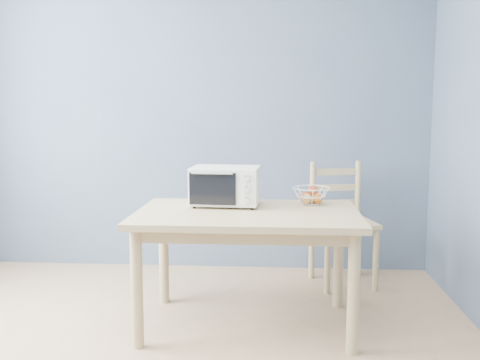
# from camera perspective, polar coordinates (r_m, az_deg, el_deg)

# --- Properties ---
(room) EXTENTS (4.01, 4.51, 2.61)m
(room) POSITION_cam_1_polar(r_m,az_deg,el_deg) (2.45, -12.97, 5.29)
(room) COLOR tan
(room) RESTS_ON ground
(dining_table) EXTENTS (1.40, 0.90, 0.75)m
(dining_table) POSITION_cam_1_polar(r_m,az_deg,el_deg) (3.39, 0.79, -5.03)
(dining_table) COLOR tan
(dining_table) RESTS_ON ground
(toaster_oven) EXTENTS (0.46, 0.34, 0.26)m
(toaster_oven) POSITION_cam_1_polar(r_m,az_deg,el_deg) (3.54, -1.85, -0.57)
(toaster_oven) COLOR silver
(toaster_oven) RESTS_ON dining_table
(fruit_basket) EXTENTS (0.26, 0.26, 0.13)m
(fruit_basket) POSITION_cam_1_polar(r_m,az_deg,el_deg) (3.63, 7.56, -1.63)
(fruit_basket) COLOR white
(fruit_basket) RESTS_ON dining_table
(dining_chair) EXTENTS (0.55, 0.55, 0.97)m
(dining_chair) POSITION_cam_1_polar(r_m,az_deg,el_deg) (4.34, 10.74, -4.67)
(dining_chair) COLOR tan
(dining_chair) RESTS_ON ground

